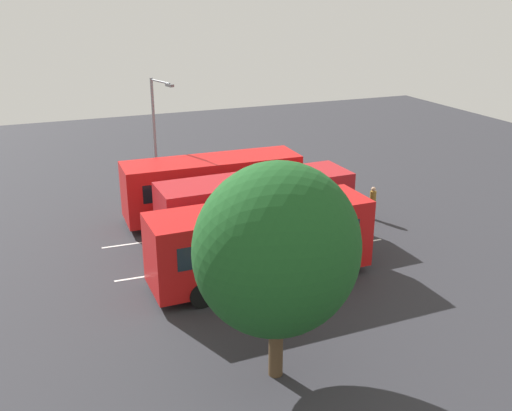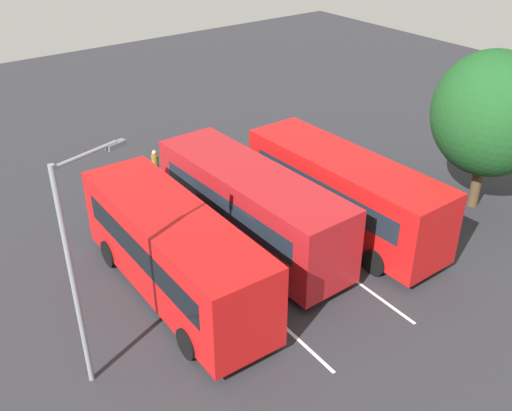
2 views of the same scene
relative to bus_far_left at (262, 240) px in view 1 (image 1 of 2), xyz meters
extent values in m
plane|color=#2B2B30|center=(0.61, 3.64, -1.75)|extent=(64.09, 64.09, 0.00)
cube|color=red|center=(-0.03, 0.00, 0.01)|extent=(9.06, 2.64, 2.82)
cube|color=#19232D|center=(4.44, 0.07, 0.77)|extent=(0.16, 2.20, 1.19)
cube|color=#19232D|center=(-0.05, 1.22, 0.35)|extent=(7.58, 0.20, 0.90)
cube|color=#19232D|center=(-0.01, -1.22, 0.35)|extent=(7.58, 0.20, 0.90)
cube|color=black|center=(4.46, 0.07, 1.24)|extent=(0.13, 2.00, 0.32)
cube|color=black|center=(4.47, 0.07, -1.18)|extent=(0.14, 2.30, 0.36)
cylinder|color=black|center=(2.84, 1.23, -1.25)|extent=(1.01, 0.30, 1.01)
cylinder|color=black|center=(2.88, -1.14, -1.25)|extent=(1.01, 0.30, 1.01)
cylinder|color=black|center=(-2.94, 1.14, -1.25)|extent=(1.01, 0.30, 1.01)
cylinder|color=black|center=(-2.90, -1.24, -1.25)|extent=(1.01, 0.30, 1.01)
cube|color=#AD191E|center=(1.21, 3.60, 0.01)|extent=(9.08, 2.70, 2.82)
cube|color=#19232D|center=(5.69, 3.71, 0.77)|extent=(0.17, 2.20, 1.19)
cube|color=#19232D|center=(1.19, 4.82, 0.35)|extent=(7.58, 0.25, 0.90)
cube|color=#19232D|center=(1.24, 2.39, 0.35)|extent=(7.58, 0.25, 0.90)
cube|color=black|center=(5.71, 3.71, 1.24)|extent=(0.15, 2.00, 0.32)
cube|color=black|center=(5.72, 3.71, -1.18)|extent=(0.15, 2.30, 0.36)
cylinder|color=black|center=(4.07, 4.86, -1.25)|extent=(1.01, 0.30, 1.01)
cylinder|color=black|center=(4.13, 2.48, -1.25)|extent=(1.01, 0.30, 1.01)
cylinder|color=black|center=(-1.70, 4.73, -1.25)|extent=(1.01, 0.30, 1.01)
cylinder|color=black|center=(-1.65, 2.35, -1.25)|extent=(1.01, 0.30, 1.01)
cube|color=red|center=(0.34, 7.42, 0.01)|extent=(9.07, 2.68, 2.82)
cube|color=black|center=(4.81, 7.33, 0.77)|extent=(0.16, 2.20, 1.19)
cube|color=black|center=(0.37, 8.64, 0.35)|extent=(7.58, 0.23, 0.90)
cube|color=black|center=(0.32, 6.20, 0.35)|extent=(7.58, 0.23, 0.90)
cube|color=black|center=(4.83, 7.33, 1.24)|extent=(0.14, 2.00, 0.32)
cube|color=black|center=(4.84, 7.33, -1.18)|extent=(0.15, 2.30, 0.36)
cylinder|color=black|center=(3.25, 8.55, -1.25)|extent=(1.01, 0.30, 1.01)
cylinder|color=black|center=(3.21, 6.17, -1.25)|extent=(1.01, 0.30, 1.01)
cylinder|color=black|center=(-2.52, 8.67, -1.25)|extent=(1.01, 0.30, 1.01)
cylinder|color=black|center=(-2.57, 6.29, -1.25)|extent=(1.01, 0.30, 1.01)
cylinder|color=#232833|center=(7.87, 4.06, -1.33)|extent=(0.13, 0.13, 0.85)
cylinder|color=#232833|center=(7.94, 4.20, -1.33)|extent=(0.13, 0.13, 0.85)
cylinder|color=olive|center=(7.91, 4.13, -0.57)|extent=(0.43, 0.43, 0.67)
sphere|color=tan|center=(7.91, 4.13, -0.12)|extent=(0.23, 0.23, 0.23)
cylinder|color=gray|center=(-1.66, 11.38, 1.66)|extent=(0.16, 0.16, 6.83)
cylinder|color=gray|center=(-1.39, 10.47, 4.97)|extent=(0.63, 1.86, 0.10)
cube|color=slate|center=(-1.12, 9.55, 4.89)|extent=(0.35, 0.59, 0.14)
cylinder|color=#4C3823|center=(-2.01, -6.00, -0.57)|extent=(0.44, 0.44, 2.36)
ellipsoid|color=#194C1E|center=(-2.01, -6.00, 2.46)|extent=(4.92, 4.42, 5.16)
cube|color=silver|center=(0.61, 1.86, -1.75)|extent=(12.53, 0.55, 0.01)
cube|color=silver|center=(0.61, 5.42, -1.75)|extent=(12.53, 0.55, 0.01)
camera|label=1|loc=(-8.23, -19.79, 9.36)|focal=40.91mm
camera|label=2|loc=(-14.17, 14.82, 10.91)|focal=41.02mm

